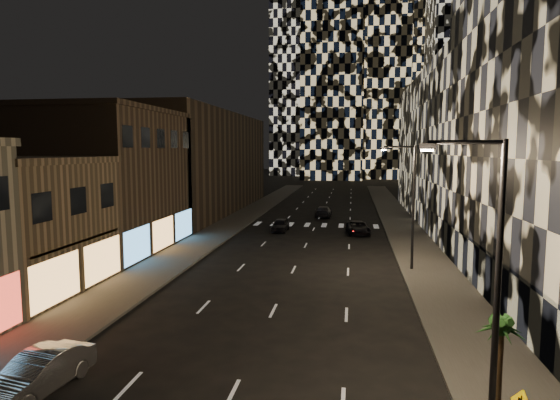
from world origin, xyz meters
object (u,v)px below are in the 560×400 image
(car_silver_parked, at_px, (39,373))
(car_dark_midlane, at_px, (280,225))
(streetlight_far, at_px, (410,198))
(car_dark_oncoming, at_px, (324,212))
(palm_tree, at_px, (501,333))
(streetlight_near, at_px, (490,265))
(car_dark_rightlane, at_px, (358,228))

(car_silver_parked, relative_size, car_dark_midlane, 1.11)
(streetlight_far, bearing_deg, car_dark_oncoming, 106.28)
(streetlight_far, xyz_separation_m, palm_tree, (0.65, -19.22, -2.41))
(car_silver_parked, relative_size, palm_tree, 1.32)
(streetlight_near, relative_size, palm_tree, 2.66)
(car_silver_parked, height_order, car_dark_midlane, car_silver_parked)
(car_dark_oncoming, bearing_deg, car_dark_midlane, 72.14)
(car_dark_oncoming, bearing_deg, streetlight_near, 100.46)
(streetlight_far, relative_size, car_dark_oncoming, 1.84)
(streetlight_near, bearing_deg, car_silver_parked, 179.71)
(streetlight_far, relative_size, car_dark_midlane, 2.24)
(streetlight_near, height_order, streetlight_far, same)
(car_dark_rightlane, bearing_deg, palm_tree, -89.54)
(car_dark_oncoming, height_order, car_dark_rightlane, car_dark_oncoming)
(car_dark_oncoming, xyz_separation_m, car_dark_rightlane, (4.38, -12.30, -0.04))
(streetlight_near, distance_m, palm_tree, 2.61)
(palm_tree, bearing_deg, car_silver_parked, -177.49)
(streetlight_near, relative_size, car_dark_rightlane, 1.86)
(car_silver_parked, height_order, palm_tree, palm_tree)
(streetlight_far, relative_size, palm_tree, 2.66)
(car_dark_midlane, distance_m, car_dark_rightlane, 8.40)
(palm_tree, bearing_deg, car_dark_rightlane, 96.95)
(car_dark_rightlane, bearing_deg, car_dark_midlane, 169.66)
(streetlight_near, bearing_deg, car_dark_midlane, 108.63)
(car_dark_midlane, xyz_separation_m, car_dark_oncoming, (4.00, 11.74, 0.03))
(car_silver_parked, bearing_deg, palm_tree, 10.18)
(streetlight_near, distance_m, car_dark_rightlane, 35.09)
(car_silver_parked, height_order, car_dark_oncoming, car_silver_parked)
(car_silver_parked, distance_m, palm_tree, 16.16)
(streetlight_near, bearing_deg, car_dark_oncoming, 99.51)
(streetlight_near, height_order, car_dark_rightlane, streetlight_near)
(car_dark_oncoming, relative_size, palm_tree, 1.45)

